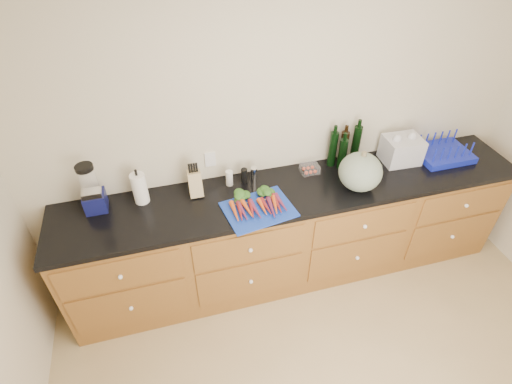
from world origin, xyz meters
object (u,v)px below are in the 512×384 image
object	(u,v)px
tomato_box	(310,169)
dish_rack	(443,152)
cutting_board	(259,209)
paper_towel	(140,188)
carrots	(257,203)
blender_appliance	(92,191)
knife_block	(195,183)
squash	(360,172)

from	to	relation	value
tomato_box	dish_rack	xyz separation A→B (m)	(1.15, -0.09, 0.01)
cutting_board	tomato_box	distance (m)	0.61
paper_towel	dish_rack	xyz separation A→B (m)	(2.46, -0.08, -0.08)
carrots	tomato_box	bearing A→B (deg)	29.68
blender_appliance	knife_block	world-z (taller)	blender_appliance
tomato_box	squash	bearing A→B (deg)	-44.48
squash	tomato_box	world-z (taller)	squash
carrots	dish_rack	world-z (taller)	dish_rack
cutting_board	knife_block	xyz separation A→B (m)	(-0.40, 0.30, 0.09)
squash	knife_block	size ratio (longest dim) A/B	1.66
cutting_board	dish_rack	distance (m)	1.69
cutting_board	paper_towel	size ratio (longest dim) A/B	2.01
squash	tomato_box	distance (m)	0.41
dish_rack	carrots	bearing A→B (deg)	-173.05
squash	dish_rack	size ratio (longest dim) A/B	0.75
knife_block	dish_rack	distance (m)	2.07
carrots	paper_towel	world-z (taller)	paper_towel
cutting_board	squash	size ratio (longest dim) A/B	1.49
blender_appliance	knife_block	xyz separation A→B (m)	(0.71, -0.02, -0.07)
tomato_box	blender_appliance	bearing A→B (deg)	-179.58
cutting_board	dish_rack	size ratio (longest dim) A/B	1.11
cutting_board	tomato_box	world-z (taller)	tomato_box
paper_towel	blender_appliance	bearing A→B (deg)	-179.63
squash	paper_towel	bearing A→B (deg)	170.43
carrots	blender_appliance	world-z (taller)	blender_appliance
carrots	paper_towel	bearing A→B (deg)	160.31
cutting_board	knife_block	world-z (taller)	knife_block
cutting_board	paper_towel	distance (m)	0.86
cutting_board	tomato_box	xyz separation A→B (m)	(0.51, 0.33, 0.03)
blender_appliance	paper_towel	xyz separation A→B (m)	(0.31, 0.00, -0.05)
carrots	knife_block	size ratio (longest dim) A/B	1.97
paper_towel	dish_rack	world-z (taller)	paper_towel
squash	knife_block	xyz separation A→B (m)	(-1.20, 0.25, -0.05)
knife_block	tomato_box	xyz separation A→B (m)	(0.91, 0.03, -0.06)
cutting_board	squash	xyz separation A→B (m)	(0.80, 0.05, 0.14)
paper_towel	tomato_box	xyz separation A→B (m)	(1.31, 0.01, -0.09)
knife_block	dish_rack	xyz separation A→B (m)	(2.07, -0.06, -0.06)
carrots	blender_appliance	distance (m)	1.15
squash	blender_appliance	xyz separation A→B (m)	(-1.90, 0.27, 0.02)
carrots	squash	bearing A→B (deg)	1.10
paper_towel	knife_block	xyz separation A→B (m)	(0.39, -0.02, -0.02)
carrots	paper_towel	xyz separation A→B (m)	(-0.79, 0.28, 0.08)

